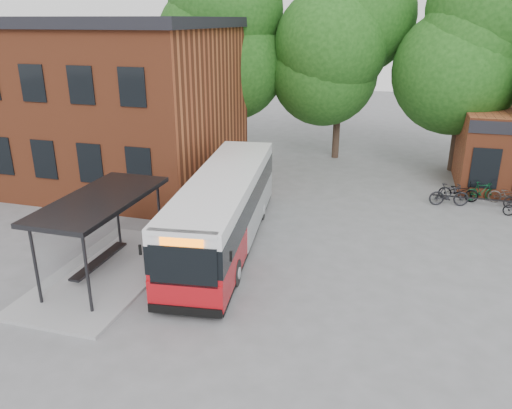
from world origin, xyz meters
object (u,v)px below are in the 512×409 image
(city_bus, at_px, (225,210))
(bicycle_1, at_px, (449,195))
(bicycle_2, at_px, (458,191))
(bicycle_3, at_px, (482,191))
(bicycle_4, at_px, (509,195))
(bus_shelter, at_px, (104,237))

(city_bus, distance_m, bicycle_1, 11.30)
(bicycle_2, height_order, bicycle_3, bicycle_2)
(bicycle_4, bearing_deg, bicycle_3, 87.40)
(city_bus, height_order, bicycle_4, city_bus)
(bicycle_1, relative_size, bicycle_2, 1.00)
(bicycle_1, distance_m, bicycle_3, 2.01)
(bicycle_4, bearing_deg, bicycle_1, 116.83)
(city_bus, distance_m, bicycle_2, 12.26)
(bicycle_1, xyz_separation_m, bicycle_3, (1.59, 1.24, -0.07))
(bicycle_3, distance_m, bicycle_4, 1.20)
(bicycle_4, bearing_deg, bus_shelter, 134.39)
(city_bus, height_order, bicycle_2, city_bus)
(bicycle_3, bearing_deg, bus_shelter, 111.27)
(bicycle_2, bearing_deg, bicycle_3, -67.10)
(bicycle_1, distance_m, bicycle_4, 2.97)
(bicycle_2, xyz_separation_m, bicycle_3, (1.09, 0.33, -0.01))
(bicycle_3, height_order, bicycle_4, bicycle_3)
(bus_shelter, relative_size, bicycle_2, 3.77)
(bus_shelter, bearing_deg, city_bus, 49.49)
(city_bus, bearing_deg, bus_shelter, -137.66)
(bicycle_2, distance_m, bicycle_4, 2.29)
(city_bus, bearing_deg, bicycle_2, 33.12)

